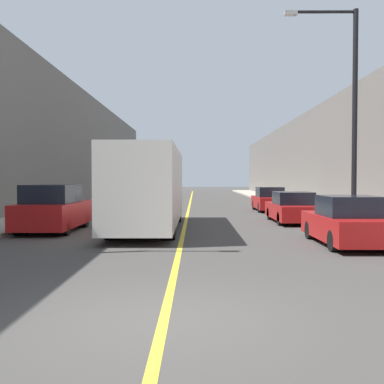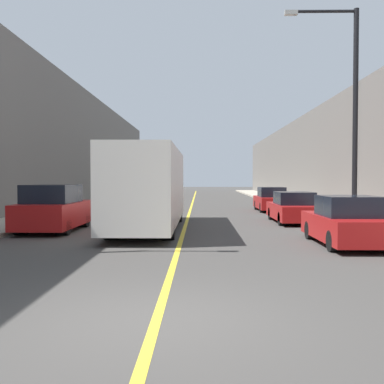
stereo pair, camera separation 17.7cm
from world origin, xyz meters
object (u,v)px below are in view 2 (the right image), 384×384
at_px(parked_suv_left, 54,210).
at_px(car_right_near, 347,223).
at_px(street_lamp_right, 349,104).
at_px(car_right_mid, 293,209).
at_px(bus, 149,187).
at_px(car_right_far, 271,200).

relative_size(parked_suv_left, car_right_near, 1.03).
relative_size(car_right_near, street_lamp_right, 0.51).
bearing_deg(car_right_near, car_right_mid, 91.71).
bearing_deg(street_lamp_right, bus, 173.92).
height_order(car_right_mid, car_right_far, car_right_far).
height_order(parked_suv_left, car_right_mid, parked_suv_left).
bearing_deg(bus, car_right_far, 57.03).
bearing_deg(car_right_near, street_lamp_right, 71.35).
bearing_deg(bus, car_right_near, -32.53).
bearing_deg(car_right_near, car_right_far, 90.39).
bearing_deg(parked_suv_left, car_right_far, 46.45).
relative_size(parked_suv_left, car_right_mid, 0.98).
xyz_separation_m(car_right_near, car_right_far, (-0.10, 14.56, -0.01)).
bearing_deg(car_right_near, parked_suv_left, 161.11).
distance_m(bus, parked_suv_left, 3.94).
distance_m(car_right_mid, street_lamp_right, 5.88).
xyz_separation_m(car_right_near, street_lamp_right, (1.17, 3.46, 4.30)).
bearing_deg(car_right_mid, street_lamp_right, -69.59).
bearing_deg(bus, street_lamp_right, -6.08).
height_order(bus, car_right_near, bus).
distance_m(parked_suv_left, car_right_mid, 10.91).
relative_size(bus, car_right_near, 2.31).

